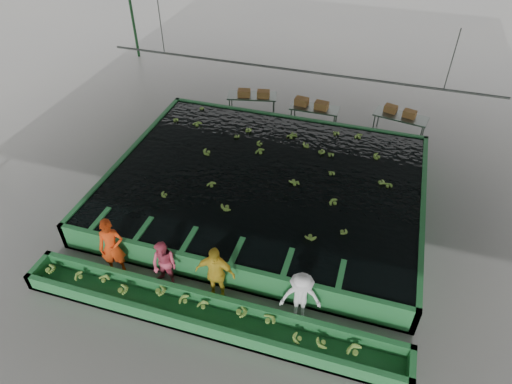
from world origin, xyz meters
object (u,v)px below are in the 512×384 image
(worker_a, at_px, (112,247))
(packing_table_left, at_px, (252,105))
(box_stack_left, at_px, (254,97))
(sorting_trough, at_px, (207,315))
(worker_d, at_px, (301,297))
(packing_table_mid, at_px, (314,117))
(packing_table_right, at_px, (399,126))
(worker_b, at_px, (164,265))
(box_stack_mid, at_px, (311,107))
(box_stack_right, at_px, (399,114))
(worker_c, at_px, (215,274))
(flotation_tank, at_px, (265,186))

(worker_a, relative_size, packing_table_left, 0.92)
(box_stack_left, bearing_deg, sorting_trough, -79.00)
(worker_a, xyz_separation_m, worker_d, (5.19, 0.00, -0.14))
(sorting_trough, bearing_deg, packing_table_mid, 86.45)
(packing_table_left, distance_m, packing_table_right, 6.03)
(box_stack_left, bearing_deg, worker_b, -87.15)
(worker_a, height_order, box_stack_mid, worker_a)
(worker_a, relative_size, packing_table_right, 0.92)
(sorting_trough, relative_size, box_stack_right, 8.18)
(box_stack_mid, bearing_deg, worker_b, -102.08)
(worker_c, height_order, worker_d, worker_c)
(packing_table_left, bearing_deg, box_stack_mid, -3.56)
(worker_c, bearing_deg, worker_b, 176.05)
(worker_b, xyz_separation_m, box_stack_left, (-0.46, 9.29, 0.17))
(packing_table_left, bearing_deg, worker_b, -86.58)
(sorting_trough, distance_m, packing_table_mid, 10.04)
(worker_a, xyz_separation_m, packing_table_left, (0.97, 9.39, -0.47))
(sorting_trough, bearing_deg, box_stack_left, 101.00)
(packing_table_left, bearing_deg, box_stack_right, 1.87)
(worker_a, distance_m, worker_c, 2.96)
(worker_b, bearing_deg, box_stack_left, 101.25)
(worker_d, distance_m, packing_table_left, 10.30)
(worker_b, height_order, box_stack_right, worker_b)
(packing_table_left, bearing_deg, flotation_tank, -67.95)
(box_stack_mid, bearing_deg, box_stack_left, 178.55)
(worker_d, bearing_deg, box_stack_right, 66.39)
(worker_d, height_order, packing_table_right, worker_d)
(flotation_tank, bearing_deg, worker_a, -125.14)
(worker_b, bearing_deg, worker_a, -171.60)
(box_stack_right, bearing_deg, sorting_trough, -110.53)
(worker_c, bearing_deg, worker_a, 176.05)
(packing_table_mid, bearing_deg, worker_d, -80.48)
(worker_a, bearing_deg, packing_table_left, 60.99)
(flotation_tank, xyz_separation_m, packing_table_mid, (0.62, 4.92, -0.01))
(packing_table_left, xyz_separation_m, packing_table_mid, (2.68, -0.17, -0.02))
(packing_table_left, xyz_separation_m, box_stack_mid, (2.54, -0.16, 0.42))
(sorting_trough, distance_m, worker_a, 3.20)
(worker_d, bearing_deg, packing_table_mid, 86.10)
(flotation_tank, height_order, worker_d, worker_d)
(sorting_trough, bearing_deg, packing_table_right, 68.94)
(packing_table_mid, height_order, box_stack_right, box_stack_right)
(worker_c, relative_size, packing_table_right, 0.88)
(box_stack_left, xyz_separation_m, box_stack_right, (5.85, 0.29, 0.00))
(box_stack_mid, bearing_deg, sorting_trough, -92.71)
(packing_table_left, height_order, box_stack_left, box_stack_left)
(box_stack_right, bearing_deg, box_stack_left, -177.16)
(worker_b, xyz_separation_m, packing_table_left, (-0.56, 9.39, -0.29))
(box_stack_right, bearing_deg, box_stack_mid, -174.11)
(sorting_trough, distance_m, worker_c, 1.03)
(worker_d, relative_size, packing_table_left, 0.78)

